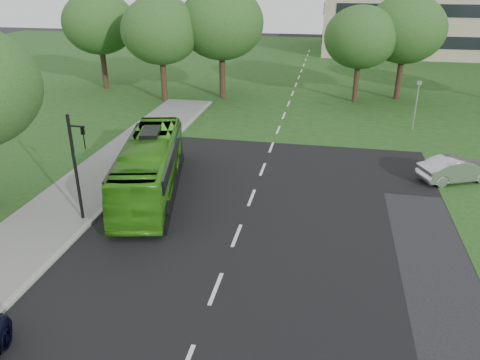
{
  "coord_description": "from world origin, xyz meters",
  "views": [
    {
      "loc": [
        3.7,
        -16.09,
        10.98
      ],
      "look_at": [
        -0.36,
        4.65,
        1.6
      ],
      "focal_mm": 35.0,
      "sensor_mm": 36.0,
      "label": 1
    }
  ],
  "objects_px": {
    "traffic_light": "(78,161)",
    "tree_park_f": "(99,23)",
    "sedan": "(456,169)",
    "tree_park_d": "(406,29)",
    "camera_pole": "(417,99)",
    "tree_park_b": "(222,23)",
    "bus": "(150,167)",
    "tree_park_a": "(161,30)",
    "tree_park_c": "(361,37)"
  },
  "relations": [
    {
      "from": "bus",
      "to": "camera_pole",
      "type": "bearing_deg",
      "value": 29.96
    },
    {
      "from": "camera_pole",
      "to": "tree_park_f",
      "type": "bearing_deg",
      "value": -175.46
    },
    {
      "from": "traffic_light",
      "to": "tree_park_a",
      "type": "bearing_deg",
      "value": 79.68
    },
    {
      "from": "bus",
      "to": "sedan",
      "type": "bearing_deg",
      "value": 3.39
    },
    {
      "from": "tree_park_d",
      "to": "camera_pole",
      "type": "xyz_separation_m",
      "value": [
        0.16,
        -9.7,
        -3.94
      ]
    },
    {
      "from": "tree_park_a",
      "to": "tree_park_b",
      "type": "relative_size",
      "value": 0.92
    },
    {
      "from": "tree_park_f",
      "to": "camera_pole",
      "type": "bearing_deg",
      "value": -16.57
    },
    {
      "from": "tree_park_b",
      "to": "bus",
      "type": "height_order",
      "value": "tree_park_b"
    },
    {
      "from": "sedan",
      "to": "tree_park_d",
      "type": "bearing_deg",
      "value": -20.08
    },
    {
      "from": "tree_park_b",
      "to": "tree_park_d",
      "type": "height_order",
      "value": "tree_park_b"
    },
    {
      "from": "tree_park_c",
      "to": "tree_park_d",
      "type": "xyz_separation_m",
      "value": [
        3.95,
        1.81,
        0.58
      ]
    },
    {
      "from": "tree_park_a",
      "to": "traffic_light",
      "type": "bearing_deg",
      "value": -79.9
    },
    {
      "from": "sedan",
      "to": "traffic_light",
      "type": "xyz_separation_m",
      "value": [
        -18.53,
        -8.48,
        2.4
      ]
    },
    {
      "from": "traffic_light",
      "to": "tree_park_d",
      "type": "bearing_deg",
      "value": 37.59
    },
    {
      "from": "bus",
      "to": "sedan",
      "type": "xyz_separation_m",
      "value": [
        16.61,
        4.77,
        -0.77
      ]
    },
    {
      "from": "tree_park_a",
      "to": "bus",
      "type": "distance_m",
      "value": 20.7
    },
    {
      "from": "tree_park_b",
      "to": "tree_park_c",
      "type": "relative_size",
      "value": 1.18
    },
    {
      "from": "sedan",
      "to": "camera_pole",
      "type": "bearing_deg",
      "value": -17.35
    },
    {
      "from": "tree_park_c",
      "to": "bus",
      "type": "height_order",
      "value": "tree_park_c"
    },
    {
      "from": "sedan",
      "to": "traffic_light",
      "type": "height_order",
      "value": "traffic_light"
    },
    {
      "from": "bus",
      "to": "sedan",
      "type": "relative_size",
      "value": 2.46
    },
    {
      "from": "sedan",
      "to": "tree_park_c",
      "type": "bearing_deg",
      "value": -7.17
    },
    {
      "from": "tree_park_b",
      "to": "tree_park_d",
      "type": "bearing_deg",
      "value": 8.69
    },
    {
      "from": "traffic_light",
      "to": "tree_park_f",
      "type": "bearing_deg",
      "value": 93.47
    },
    {
      "from": "tree_park_b",
      "to": "sedan",
      "type": "relative_size",
      "value": 2.33
    },
    {
      "from": "bus",
      "to": "tree_park_d",
      "type": "bearing_deg",
      "value": 44.71
    },
    {
      "from": "tree_park_b",
      "to": "camera_pole",
      "type": "distance_m",
      "value": 18.55
    },
    {
      "from": "sedan",
      "to": "tree_park_b",
      "type": "bearing_deg",
      "value": 22.72
    },
    {
      "from": "camera_pole",
      "to": "tree_park_b",
      "type": "bearing_deg",
      "value": 177.56
    },
    {
      "from": "tree_park_a",
      "to": "sedan",
      "type": "relative_size",
      "value": 2.14
    },
    {
      "from": "tree_park_c",
      "to": "traffic_light",
      "type": "height_order",
      "value": "tree_park_c"
    },
    {
      "from": "tree_park_d",
      "to": "camera_pole",
      "type": "distance_m",
      "value": 10.47
    },
    {
      "from": "traffic_light",
      "to": "camera_pole",
      "type": "relative_size",
      "value": 1.42
    },
    {
      "from": "tree_park_d",
      "to": "tree_park_f",
      "type": "xyz_separation_m",
      "value": [
        -29.14,
        -0.99,
        0.1
      ]
    },
    {
      "from": "tree_park_d",
      "to": "camera_pole",
      "type": "relative_size",
      "value": 2.51
    },
    {
      "from": "tree_park_a",
      "to": "traffic_light",
      "type": "xyz_separation_m",
      "value": [
        4.08,
        -22.93,
        -3.2
      ]
    },
    {
      "from": "tree_park_d",
      "to": "tree_park_f",
      "type": "distance_m",
      "value": 29.15
    },
    {
      "from": "tree_park_f",
      "to": "sedan",
      "type": "distance_m",
      "value": 35.88
    },
    {
      "from": "traffic_light",
      "to": "camera_pole",
      "type": "height_order",
      "value": "traffic_light"
    },
    {
      "from": "tree_park_c",
      "to": "traffic_light",
      "type": "relative_size",
      "value": 1.61
    },
    {
      "from": "tree_park_d",
      "to": "bus",
      "type": "xyz_separation_m",
      "value": [
        -15.38,
        -23.98,
        -4.87
      ]
    },
    {
      "from": "tree_park_d",
      "to": "tree_park_c",
      "type": "bearing_deg",
      "value": -155.42
    },
    {
      "from": "tree_park_a",
      "to": "tree_park_d",
      "type": "height_order",
      "value": "tree_park_d"
    },
    {
      "from": "tree_park_a",
      "to": "tree_park_d",
      "type": "distance_m",
      "value": 21.92
    },
    {
      "from": "tree_park_d",
      "to": "tree_park_a",
      "type": "bearing_deg",
      "value": -167.41
    },
    {
      "from": "tree_park_c",
      "to": "tree_park_d",
      "type": "distance_m",
      "value": 4.38
    },
    {
      "from": "tree_park_b",
      "to": "traffic_light",
      "type": "height_order",
      "value": "tree_park_b"
    },
    {
      "from": "tree_park_b",
      "to": "tree_park_d",
      "type": "xyz_separation_m",
      "value": [
        16.36,
        2.5,
        -0.45
      ]
    },
    {
      "from": "bus",
      "to": "sedan",
      "type": "distance_m",
      "value": 17.3
    },
    {
      "from": "tree_park_b",
      "to": "bus",
      "type": "xyz_separation_m",
      "value": [
        0.98,
        -21.48,
        -5.32
      ]
    }
  ]
}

